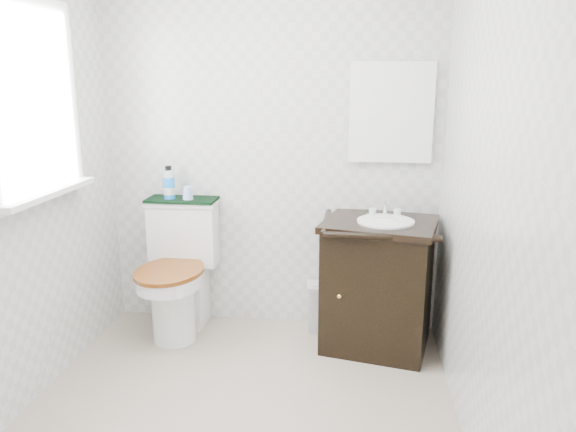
% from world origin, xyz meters
% --- Properties ---
extents(floor, '(2.40, 2.40, 0.00)m').
position_xyz_m(floor, '(0.00, 0.00, 0.00)').
color(floor, '#B8AA94').
rests_on(floor, ground).
extents(wall_back, '(2.40, 0.00, 2.40)m').
position_xyz_m(wall_back, '(0.00, 1.20, 1.20)').
color(wall_back, silver).
rests_on(wall_back, ground).
extents(wall_front, '(2.40, 0.00, 2.40)m').
position_xyz_m(wall_front, '(0.00, -1.20, 1.20)').
color(wall_front, silver).
rests_on(wall_front, ground).
extents(wall_left, '(0.00, 2.40, 2.40)m').
position_xyz_m(wall_left, '(-1.10, 0.00, 1.20)').
color(wall_left, silver).
rests_on(wall_left, ground).
extents(wall_right, '(0.00, 2.40, 2.40)m').
position_xyz_m(wall_right, '(1.10, 0.00, 1.20)').
color(wall_right, silver).
rests_on(wall_right, ground).
extents(window, '(0.02, 0.70, 0.90)m').
position_xyz_m(window, '(-1.07, 0.25, 1.55)').
color(window, white).
rests_on(window, wall_left).
extents(mirror, '(0.50, 0.02, 0.60)m').
position_xyz_m(mirror, '(0.76, 1.18, 1.45)').
color(mirror, silver).
rests_on(mirror, wall_back).
extents(toilet, '(0.47, 0.65, 0.87)m').
position_xyz_m(toilet, '(-0.59, 0.96, 0.38)').
color(toilet, white).
rests_on(toilet, floor).
extents(vanity, '(0.76, 0.69, 0.92)m').
position_xyz_m(vanity, '(0.71, 0.90, 0.43)').
color(vanity, black).
rests_on(vanity, floor).
extents(trash_bin, '(0.24, 0.21, 0.32)m').
position_xyz_m(trash_bin, '(0.36, 1.10, 0.16)').
color(trash_bin, silver).
rests_on(trash_bin, floor).
extents(towel, '(0.46, 0.22, 0.02)m').
position_xyz_m(towel, '(-0.59, 1.09, 0.88)').
color(towel, black).
rests_on(towel, toilet).
extents(mouthwash_bottle, '(0.08, 0.08, 0.22)m').
position_xyz_m(mouthwash_bottle, '(-0.66, 1.07, 0.99)').
color(mouthwash_bottle, blue).
rests_on(mouthwash_bottle, towel).
extents(cup, '(0.07, 0.07, 0.09)m').
position_xyz_m(cup, '(-0.54, 1.07, 0.93)').
color(cup, '#8EB6E9').
rests_on(cup, towel).
extents(soap_bar, '(0.07, 0.04, 0.02)m').
position_xyz_m(soap_bar, '(0.66, 1.03, 0.83)').
color(soap_bar, '#17716F').
rests_on(soap_bar, vanity).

